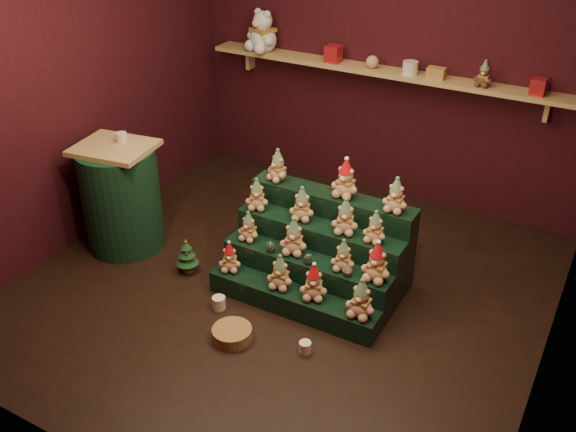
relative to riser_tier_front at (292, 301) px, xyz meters
The scene contains 40 objects.
ground 0.31m from the riser_tier_front, 134.16° to the left, with size 4.00×4.00×0.00m, color black.
back_wall 2.62m from the riser_tier_front, 95.26° to the left, with size 4.00×0.10×2.80m, color black.
front_wall 2.26m from the riser_tier_front, 96.48° to the right, with size 4.00×0.10×2.80m, color black.
left_wall 2.62m from the riser_tier_front, behind, with size 0.10×4.00×2.80m, color black.
back_shelf 2.42m from the riser_tier_front, 95.70° to the left, with size 3.60×0.26×0.24m.
riser_tier_front is the anchor object (origin of this frame).
riser_tier_midfront 0.24m from the riser_tier_front, 90.00° to the left, with size 1.40×0.22×0.36m, color black.
riser_tier_midback 0.48m from the riser_tier_front, 90.00° to the left, with size 1.40×0.22×0.54m, color black.
riser_tier_back 0.71m from the riser_tier_front, 90.00° to the left, with size 1.40×0.22×0.72m, color black.
teddy_0 0.61m from the riser_tier_front, behind, with size 0.18×0.16×0.25m, color tan, non-canonical shape.
teddy_1 0.26m from the riser_tier_front, behind, with size 0.20×0.18×0.28m, color tan, non-canonical shape.
teddy_2 0.29m from the riser_tier_front, ahead, with size 0.21×0.19×0.29m, color tan, non-canonical shape.
teddy_3 0.62m from the riser_tier_front, ahead, with size 0.22×0.20×0.31m, color tan, non-canonical shape.
teddy_4 0.70m from the riser_tier_front, 156.49° to the left, with size 0.18×0.16×0.25m, color tan, non-canonical shape.
teddy_5 0.50m from the riser_tier_front, 117.05° to the left, with size 0.22×0.19×0.30m, color tan, non-canonical shape.
teddy_6 0.55m from the riser_tier_front, 35.41° to the left, with size 0.18×0.16×0.25m, color tan, non-canonical shape.
teddy_7 0.75m from the riser_tier_front, 20.91° to the left, with size 0.22×0.20×0.31m, color tan, non-canonical shape.
teddy_8 0.92m from the riser_tier_front, 143.00° to the left, with size 0.19×0.17×0.26m, color tan, non-canonical shape.
teddy_9 0.76m from the riser_tier_front, 110.30° to the left, with size 0.20×0.18×0.28m, color tan, non-canonical shape.
teddy_10 0.77m from the riser_tier_front, 64.11° to the left, with size 0.20×0.18×0.29m, color tan, non-canonical shape.
teddy_11 0.86m from the riser_tier_front, 42.92° to the left, with size 0.18×0.16×0.25m, color tan, non-canonical shape.
teddy_12 1.13m from the riser_tier_front, 127.52° to the left, with size 0.19×0.17×0.27m, color tan, non-canonical shape.
teddy_13 1.04m from the riser_tier_front, 81.38° to the left, with size 0.22×0.20×0.31m, color tan, non-canonical shape.
teddy_14 1.13m from the riser_tier_front, 50.31° to the left, with size 0.20×0.18×0.27m, color tan, non-canonical shape.
snow_globe_a 0.46m from the riser_tier_front, 150.81° to the left, with size 0.07×0.07×0.09m.
snow_globe_b 0.36m from the riser_tier_front, 72.78° to the left, with size 0.07×0.07×0.09m.
snow_globe_c 0.52m from the riser_tier_front, 22.81° to the left, with size 0.07×0.07×0.09m.
side_table 1.81m from the riser_tier_front, behind, with size 0.70×0.67×0.97m.
table_ornament 2.00m from the riser_tier_front, behind, with size 0.09×0.09×0.08m, color beige.
mini_christmas_tree 1.03m from the riser_tier_front, behind, with size 0.19×0.19×0.32m.
mug_left 0.57m from the riser_tier_front, 153.14° to the right, with size 0.10×0.10×0.10m, color beige.
mug_right 0.49m from the riser_tier_front, 50.13° to the right, with size 0.09×0.09×0.09m, color beige.
wicker_basket 0.55m from the riser_tier_front, 113.75° to the right, with size 0.29×0.29×0.09m, color olive.
white_bear 2.94m from the riser_tier_front, 125.84° to the left, with size 0.37×0.34×0.52m, color white, non-canonical shape.
brown_bear 2.56m from the riser_tier_front, 70.25° to the left, with size 0.16×0.14×0.22m, color #512C1B, non-canonical shape.
gift_tin_red_a 2.54m from the riser_tier_front, 108.80° to the left, with size 0.14×0.14×0.16m, color #AC1A20.
gift_tin_cream 2.44m from the riser_tier_front, 88.00° to the left, with size 0.14×0.14×0.12m, color beige.
gift_tin_red_b 2.72m from the riser_tier_front, 60.01° to the left, with size 0.12×0.12×0.14m, color #AC1A20.
shelf_plush_ball 2.45m from the riser_tier_front, 98.26° to the left, with size 0.12×0.12×0.12m, color tan.
scarf_gift_box 2.45m from the riser_tier_front, 81.27° to the left, with size 0.16×0.10×0.10m, color orange.
Camera 1 is at (2.11, -3.67, 3.13)m, focal length 40.00 mm.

